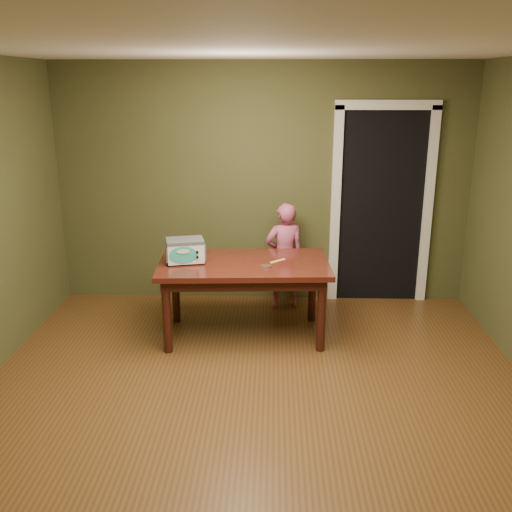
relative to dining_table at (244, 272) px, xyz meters
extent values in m
plane|color=brown|center=(0.15, -1.45, -0.65)|extent=(5.00, 5.00, 0.00)
cube|color=#454826|center=(0.15, 1.05, 0.65)|extent=(4.50, 0.02, 2.60)
cube|color=white|center=(0.15, -1.45, 1.95)|extent=(4.50, 5.00, 0.02)
cube|color=black|center=(1.45, 1.35, 0.40)|extent=(0.90, 0.60, 2.10)
cube|color=black|center=(1.45, 1.04, 0.40)|extent=(0.90, 0.02, 2.10)
cube|color=white|center=(0.95, 1.02, 0.40)|extent=(0.10, 0.06, 2.20)
cube|color=white|center=(1.95, 1.02, 0.40)|extent=(0.10, 0.06, 2.20)
cube|color=white|center=(1.45, 1.02, 1.50)|extent=(1.10, 0.06, 0.10)
cube|color=#3B120D|center=(0.00, 0.00, 0.07)|extent=(1.65, 0.98, 0.05)
cube|color=black|center=(0.00, 0.00, 0.00)|extent=(1.52, 0.86, 0.10)
cylinder|color=black|center=(-0.68, -0.39, -0.30)|extent=(0.08, 0.08, 0.70)
cylinder|color=black|center=(-0.72, 0.31, -0.30)|extent=(0.08, 0.08, 0.70)
cylinder|color=black|center=(0.72, -0.31, -0.30)|extent=(0.08, 0.08, 0.70)
cylinder|color=black|center=(0.68, 0.39, -0.30)|extent=(0.08, 0.08, 0.70)
cylinder|color=#4C4F54|center=(-0.66, -0.14, 0.11)|extent=(0.02, 0.02, 0.01)
cylinder|color=#4C4F54|center=(-0.71, 0.04, 0.11)|extent=(0.02, 0.02, 0.01)
cylinder|color=#4C4F54|center=(-0.39, -0.08, 0.11)|extent=(0.02, 0.02, 0.01)
cylinder|color=#4C4F54|center=(-0.44, 0.10, 0.11)|extent=(0.02, 0.02, 0.01)
cube|color=white|center=(-0.55, -0.02, 0.21)|extent=(0.38, 0.31, 0.19)
cube|color=#4C4F54|center=(-0.55, -0.02, 0.31)|extent=(0.39, 0.32, 0.03)
cube|color=#4C4F54|center=(-0.72, -0.06, 0.21)|extent=(0.07, 0.21, 0.15)
cube|color=#4C4F54|center=(-0.38, 0.02, 0.21)|extent=(0.07, 0.21, 0.15)
ellipsoid|color=teal|center=(-0.55, -0.15, 0.21)|extent=(0.25, 0.07, 0.16)
cylinder|color=black|center=(-0.42, -0.12, 0.23)|extent=(0.03, 0.02, 0.02)
cylinder|color=black|center=(-0.42, -0.12, 0.18)|extent=(0.02, 0.02, 0.02)
cylinder|color=silver|center=(0.21, -0.16, 0.11)|extent=(0.10, 0.10, 0.02)
cylinder|color=#432016|center=(0.21, -0.16, 0.12)|extent=(0.09, 0.09, 0.01)
cube|color=#FFF16E|center=(0.32, 0.04, 0.10)|extent=(0.15, 0.14, 0.01)
imported|color=#C14F78|center=(0.40, 0.75, -0.07)|extent=(0.48, 0.37, 1.16)
camera|label=1|loc=(0.28, -5.12, 1.74)|focal=40.00mm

